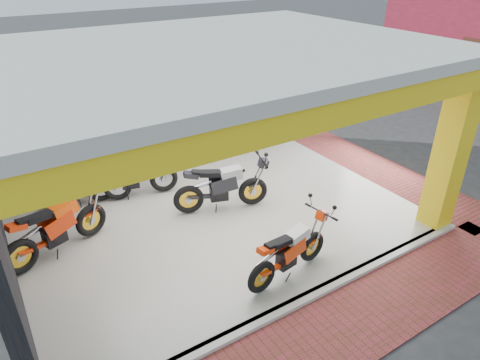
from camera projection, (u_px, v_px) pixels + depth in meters
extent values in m
plane|color=#2D2D30|center=(270.00, 267.00, 7.94)|extent=(80.00, 80.00, 0.00)
cube|color=silver|center=(216.00, 215.00, 9.40)|extent=(8.00, 6.00, 0.10)
cube|color=beige|center=(211.00, 50.00, 7.71)|extent=(8.40, 6.40, 0.20)
cube|color=black|center=(154.00, 103.00, 10.89)|extent=(8.20, 0.20, 3.50)
cube|color=yellow|center=(451.00, 151.00, 8.33)|extent=(0.50, 0.50, 3.50)
cube|color=yellow|center=(323.00, 113.00, 5.63)|extent=(8.40, 0.30, 0.40)
cube|color=yellow|center=(365.00, 44.00, 9.75)|extent=(0.30, 6.40, 0.40)
cube|color=silver|center=(306.00, 299.00, 7.16)|extent=(8.00, 0.20, 0.10)
cube|color=#953136|center=(339.00, 331.00, 6.59)|extent=(9.00, 1.40, 0.03)
cube|color=#953136|center=(369.00, 165.00, 11.69)|extent=(1.40, 7.00, 0.03)
cube|color=#3F1E14|center=(469.00, 67.00, 16.90)|extent=(0.06, 1.00, 2.20)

